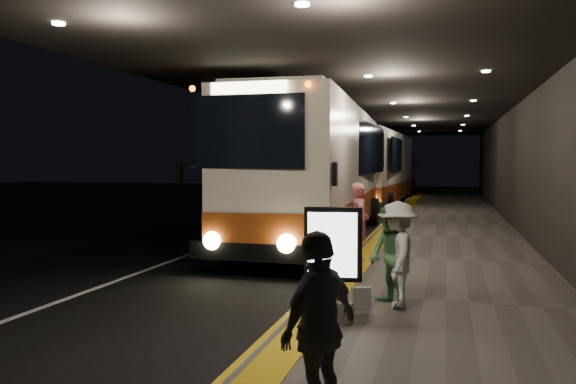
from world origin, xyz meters
The scene contains 19 objects.
ground centered at (0.00, 0.00, 0.00)m, with size 90.00×90.00×0.00m, color black.
lane_line_white centered at (-1.80, 5.00, 0.01)m, with size 0.12×50.00×0.01m, color silver.
kerb_stripe_yellow centered at (2.35, 5.00, 0.01)m, with size 0.18×50.00×0.01m, color gold.
sidewalk centered at (4.75, 5.00, 0.07)m, with size 4.50×50.00×0.15m, color #514C44.
tactile_strip centered at (2.85, 5.00, 0.16)m, with size 0.50×50.00×0.01m, color gold.
terminal_wall centered at (7.00, 5.00, 3.00)m, with size 0.10×50.00×6.00m, color black.
support_columns centered at (-1.50, 4.00, 2.20)m, with size 0.80×24.80×4.40m.
canopy centered at (2.50, 5.00, 4.60)m, with size 9.00×50.00×0.40m, color black.
coach_main centered at (0.83, 4.54, 1.96)m, with size 3.36×13.23×4.09m.
coach_second centered at (1.01, 17.45, 1.89)m, with size 3.08×12.62×3.94m.
coach_third centered at (1.08, 31.17, 1.64)m, with size 2.45×10.92×3.42m.
passenger_boarding centered at (2.80, 0.16, 1.06)m, with size 0.67×0.44×1.82m, color #DA6673.
passenger_waiting_green centered at (3.89, -3.81, 0.96)m, with size 0.79×0.49×1.62m, color #467E4D.
passenger_waiting_white centered at (4.00, -3.80, 0.99)m, with size 1.09×0.51×1.68m, color silver.
passenger_waiting_grey centered at (3.68, -8.02, 1.01)m, with size 1.00×0.51×1.71m, color #55555A.
bag_polka centered at (3.47, -4.12, 0.33)m, with size 0.29×0.13×0.35m, color black.
bag_plain centered at (3.35, -4.93, 0.30)m, with size 0.24×0.14×0.30m, color #AFA7A4.
info_sign centered at (3.23, -5.19, 1.28)m, with size 0.80×0.24×1.69m.
stanchion_post centered at (3.03, -3.69, 0.75)m, with size 0.05×0.05×1.20m, color black.
Camera 1 is at (4.73, -12.74, 2.46)m, focal length 35.00 mm.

